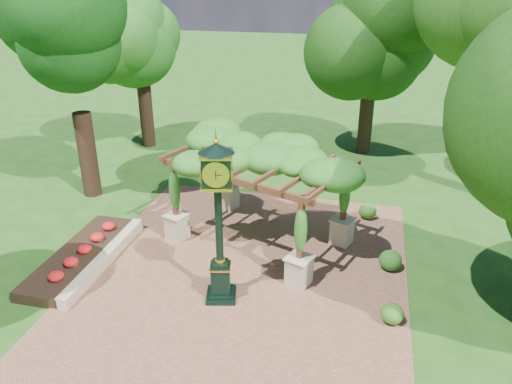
# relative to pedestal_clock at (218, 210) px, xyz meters

# --- Properties ---
(ground) EXTENTS (120.00, 120.00, 0.00)m
(ground) POSITION_rel_pedestal_clock_xyz_m (0.38, 0.38, -2.92)
(ground) COLOR #1E4714
(ground) RESTS_ON ground
(brick_plaza) EXTENTS (10.00, 12.00, 0.04)m
(brick_plaza) POSITION_rel_pedestal_clock_xyz_m (0.38, 1.38, -2.90)
(brick_plaza) COLOR brown
(brick_plaza) RESTS_ON ground
(border_wall) EXTENTS (0.35, 5.00, 0.40)m
(border_wall) POSITION_rel_pedestal_clock_xyz_m (-4.22, 0.88, -2.72)
(border_wall) COLOR #C6B793
(border_wall) RESTS_ON ground
(flower_bed) EXTENTS (1.50, 5.00, 0.36)m
(flower_bed) POSITION_rel_pedestal_clock_xyz_m (-5.12, 0.88, -2.74)
(flower_bed) COLOR red
(flower_bed) RESTS_ON ground
(pedestal_clock) EXTENTS (1.16, 1.16, 4.89)m
(pedestal_clock) POSITION_rel_pedestal_clock_xyz_m (0.00, 0.00, 0.00)
(pedestal_clock) COLOR black
(pedestal_clock) RESTS_ON brick_plaza
(pergola) EXTENTS (6.67, 5.43, 3.63)m
(pergola) POSITION_rel_pedestal_clock_xyz_m (0.33, 3.48, 0.06)
(pergola) COLOR #BCAD8C
(pergola) RESTS_ON brick_plaza
(sundial) EXTENTS (0.79, 0.79, 1.09)m
(sundial) POSITION_rel_pedestal_clock_xyz_m (2.12, 8.61, -2.44)
(sundial) COLOR gray
(sundial) RESTS_ON ground
(shrub_front) EXTENTS (0.67, 0.67, 0.57)m
(shrub_front) POSITION_rel_pedestal_clock_xyz_m (4.86, -0.02, -2.60)
(shrub_front) COLOR #2B5E1A
(shrub_front) RESTS_ON brick_plaza
(shrub_mid) EXTENTS (0.78, 0.78, 0.65)m
(shrub_mid) POSITION_rel_pedestal_clock_xyz_m (4.84, 2.66, -2.55)
(shrub_mid) COLOR #225417
(shrub_mid) RESTS_ON brick_plaza
(shrub_back) EXTENTS (0.84, 0.84, 0.61)m
(shrub_back) POSITION_rel_pedestal_clock_xyz_m (4.03, 6.09, -2.58)
(shrub_back) COLOR #2C5F1B
(shrub_back) RESTS_ON brick_plaza
(tree_west_near) EXTENTS (3.99, 3.99, 9.20)m
(tree_west_near) POSITION_rel_pedestal_clock_xyz_m (-7.46, 5.76, 3.37)
(tree_west_near) COLOR #311C13
(tree_west_near) RESTS_ON ground
(tree_west_far) EXTENTS (4.04, 4.04, 8.51)m
(tree_west_far) POSITION_rel_pedestal_clock_xyz_m (-7.75, 12.13, 2.90)
(tree_west_far) COLOR black
(tree_west_far) RESTS_ON ground
(tree_north) EXTENTS (4.80, 4.80, 8.30)m
(tree_north) POSITION_rel_pedestal_clock_xyz_m (3.58, 13.74, 2.78)
(tree_north) COLOR #382316
(tree_north) RESTS_ON ground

